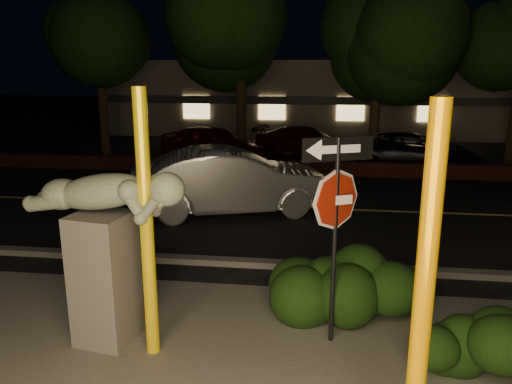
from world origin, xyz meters
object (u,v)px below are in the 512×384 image
at_px(parked_car_dark, 414,151).
at_px(silver_sedan, 232,181).
at_px(parked_car_darkred, 307,142).
at_px(parked_car_red, 212,144).
at_px(signpost, 336,200).
at_px(sculpture, 104,237).
at_px(yellow_pole_right, 423,304).
at_px(yellow_pole_left, 147,228).

bearing_deg(parked_car_dark, silver_sedan, 150.48).
bearing_deg(parked_car_darkred, parked_car_red, 127.23).
bearing_deg(signpost, parked_car_dark, 52.45).
bearing_deg(sculpture, parked_car_red, 106.10).
height_order(signpost, parked_car_red, signpost).
bearing_deg(yellow_pole_right, parked_car_darkred, 95.24).
relative_size(yellow_pole_right, signpost, 1.22).
xyz_separation_m(yellow_pole_left, signpost, (2.36, 0.58, 0.29)).
xyz_separation_m(signpost, parked_car_darkred, (-0.83, 14.41, -1.40)).
xyz_separation_m(signpost, parked_car_red, (-4.47, 12.64, -1.29)).
bearing_deg(parked_car_darkred, sculpture, -177.08).
distance_m(silver_sedan, parked_car_darkred, 8.58).
distance_m(yellow_pole_left, silver_sedan, 6.62).
bearing_deg(silver_sedan, parked_car_dark, -58.83).
relative_size(yellow_pole_left, parked_car_darkred, 0.80).
height_order(signpost, sculpture, signpost).
height_order(yellow_pole_right, parked_car_dark, yellow_pole_right).
relative_size(signpost, sculpture, 1.16).
height_order(yellow_pole_left, sculpture, yellow_pole_left).
relative_size(silver_sedan, parked_car_red, 1.18).
bearing_deg(parked_car_red, parked_car_darkred, -38.74).
bearing_deg(yellow_pole_right, signpost, 107.14).
xyz_separation_m(silver_sedan, parked_car_darkred, (1.63, 8.43, -0.21)).
bearing_deg(silver_sedan, signpost, -175.84).
relative_size(signpost, parked_car_darkred, 0.66).
height_order(yellow_pole_left, silver_sedan, yellow_pole_left).
height_order(parked_car_red, parked_car_dark, parked_car_red).
relative_size(yellow_pole_left, yellow_pole_right, 1.00).
bearing_deg(parked_car_darkred, signpost, -165.34).
xyz_separation_m(signpost, sculpture, (-3.02, -0.38, -0.51)).
bearing_deg(sculpture, signpost, 16.89).
distance_m(yellow_pole_left, signpost, 2.44).
height_order(yellow_pole_right, sculpture, yellow_pole_right).
bearing_deg(sculpture, parked_car_darkred, 91.35).
distance_m(signpost, parked_car_darkred, 14.50).
bearing_deg(sculpture, yellow_pole_left, -7.30).
height_order(parked_car_darkred, parked_car_dark, parked_car_dark).
distance_m(sculpture, silver_sedan, 6.42).
distance_m(sculpture, parked_car_darkred, 14.97).
relative_size(parked_car_red, parked_car_darkred, 1.00).
height_order(yellow_pole_right, silver_sedan, yellow_pole_right).
height_order(yellow_pole_left, signpost, yellow_pole_left).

